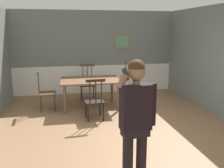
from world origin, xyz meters
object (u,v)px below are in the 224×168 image
object	(u,v)px
chair_by_doorway	(94,100)
dining_table	(90,83)
chair_near_window	(46,92)
chair_at_table_head	(87,83)
person_figure	(136,117)

from	to	relation	value
chair_by_doorway	dining_table	bearing A→B (deg)	85.44
chair_near_window	chair_at_table_head	size ratio (longest dim) A/B	1.01
chair_by_doorway	person_figure	world-z (taller)	person_figure
dining_table	chair_near_window	xyz separation A→B (m)	(-1.17, 0.01, -0.20)
chair_near_window	person_figure	bearing A→B (deg)	16.87
person_figure	chair_at_table_head	bearing A→B (deg)	-93.19
chair_near_window	person_figure	distance (m)	3.87
dining_table	chair_by_doorway	xyz separation A→B (m)	(-0.01, -0.94, -0.22)
chair_by_doorway	person_figure	xyz separation A→B (m)	(0.19, -2.64, 0.53)
chair_by_doorway	person_figure	bearing A→B (deg)	-89.73
chair_at_table_head	chair_by_doorway	bearing A→B (deg)	95.63
dining_table	chair_near_window	world-z (taller)	chair_near_window
chair_by_doorway	person_figure	distance (m)	2.70
chair_near_window	chair_at_table_head	world-z (taller)	chair_near_window
chair_at_table_head	person_figure	world-z (taller)	person_figure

